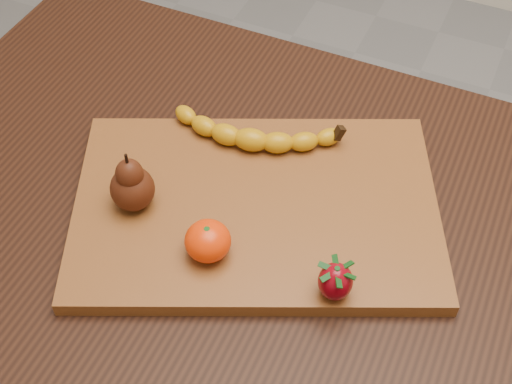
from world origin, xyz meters
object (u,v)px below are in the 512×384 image
at_px(pear, 131,180).
at_px(mandarin, 208,241).
at_px(table, 242,260).
at_px(cutting_board, 256,208).

height_order(pear, mandarin, pear).
relative_size(table, cutting_board, 2.22).
xyz_separation_m(cutting_board, pear, (-0.14, -0.06, 0.05)).
bearing_deg(table, pear, -156.96).
xyz_separation_m(table, pear, (-0.12, -0.05, 0.16)).
distance_m(table, pear, 0.21).
bearing_deg(pear, cutting_board, 24.63).
height_order(table, pear, pear).
bearing_deg(mandarin, pear, 165.61).
distance_m(cutting_board, mandarin, 0.10).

